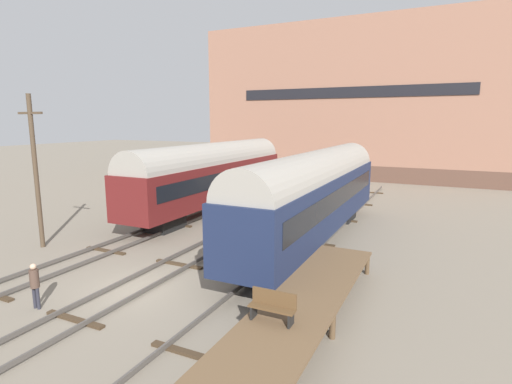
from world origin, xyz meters
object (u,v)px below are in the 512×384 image
object	(u,v)px
utility_pole	(36,170)
bench	(273,305)
train_car_navy	(315,191)
train_car_maroon	(213,173)
person_worker	(35,282)

from	to	relation	value
utility_pole	bench	bearing A→B (deg)	-14.12
train_car_navy	bench	world-z (taller)	train_car_navy
train_car_navy	utility_pole	world-z (taller)	utility_pole
train_car_navy	utility_pole	size ratio (longest dim) A/B	2.24
train_car_maroon	bench	world-z (taller)	train_car_maroon
train_car_navy	utility_pole	distance (m)	15.13
train_car_maroon	utility_pole	bearing A→B (deg)	-107.70
train_car_maroon	utility_pole	world-z (taller)	utility_pole
train_car_navy	bench	bearing A→B (deg)	-78.83
train_car_navy	bench	xyz separation A→B (m)	(2.19, -11.11, -1.49)
train_car_navy	utility_pole	xyz separation A→B (m)	(-13.23, -7.23, 1.29)
train_car_maroon	person_worker	distance (m)	17.11
train_car_navy	person_worker	xyz separation A→B (m)	(-6.77, -12.27, -1.94)
utility_pole	person_worker	bearing A→B (deg)	-37.99
person_worker	utility_pole	size ratio (longest dim) A/B	0.21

